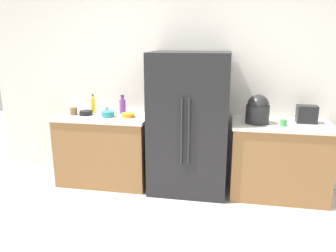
{
  "coord_description": "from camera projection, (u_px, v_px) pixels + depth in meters",
  "views": [
    {
      "loc": [
        0.6,
        -2.48,
        1.87
      ],
      "look_at": [
        0.05,
        0.44,
        1.08
      ],
      "focal_mm": 35.99,
      "sensor_mm": 36.0,
      "label": 1
    }
  ],
  "objects": [
    {
      "name": "kitchen_back_panel",
      "position": [
        184.0,
        66.0,
        4.28
      ],
      "size": [
        5.29,
        0.1,
        3.02
      ],
      "primitive_type": "cube",
      "color": "silver",
      "rests_on": "ground_plane"
    },
    {
      "name": "counter_left",
      "position": [
        105.0,
        149.0,
        4.39
      ],
      "size": [
        1.19,
        0.63,
        0.91
      ],
      "color": "olive",
      "rests_on": "ground_plane"
    },
    {
      "name": "counter_right",
      "position": [
        279.0,
        160.0,
        4.0
      ],
      "size": [
        1.13,
        0.63,
        0.91
      ],
      "color": "olive",
      "rests_on": "ground_plane"
    },
    {
      "name": "refrigerator",
      "position": [
        189.0,
        124.0,
        4.06
      ],
      "size": [
        0.94,
        0.66,
        1.71
      ],
      "color": "black",
      "rests_on": "ground_plane"
    },
    {
      "name": "toaster",
      "position": [
        307.0,
        114.0,
        3.88
      ],
      "size": [
        0.22,
        0.15,
        0.2
      ],
      "primitive_type": "cube",
      "color": "black",
      "rests_on": "counter_right"
    },
    {
      "name": "rice_cooker",
      "position": [
        258.0,
        110.0,
        3.85
      ],
      "size": [
        0.27,
        0.27,
        0.33
      ],
      "color": "#262628",
      "rests_on": "counter_right"
    },
    {
      "name": "bottle_a",
      "position": [
        123.0,
        106.0,
        4.33
      ],
      "size": [
        0.08,
        0.08,
        0.25
      ],
      "color": "purple",
      "rests_on": "counter_left"
    },
    {
      "name": "bottle_b",
      "position": [
        93.0,
        105.0,
        4.4
      ],
      "size": [
        0.06,
        0.06,
        0.24
      ],
      "color": "yellow",
      "rests_on": "counter_left"
    },
    {
      "name": "cup_a",
      "position": [
        106.0,
        110.0,
        4.32
      ],
      "size": [
        0.07,
        0.07,
        0.11
      ],
      "primitive_type": "cylinder",
      "color": "white",
      "rests_on": "counter_left"
    },
    {
      "name": "cup_b",
      "position": [
        283.0,
        123.0,
        3.75
      ],
      "size": [
        0.07,
        0.07,
        0.07
      ],
      "primitive_type": "cylinder",
      "color": "green",
      "rests_on": "counter_right"
    },
    {
      "name": "cup_c",
      "position": [
        74.0,
        111.0,
        4.29
      ],
      "size": [
        0.1,
        0.1,
        0.1
      ],
      "primitive_type": "cylinder",
      "color": "brown",
      "rests_on": "counter_left"
    },
    {
      "name": "bowl_a",
      "position": [
        86.0,
        113.0,
        4.29
      ],
      "size": [
        0.16,
        0.16,
        0.06
      ],
      "primitive_type": "cylinder",
      "color": "black",
      "rests_on": "counter_left"
    },
    {
      "name": "bowl_b",
      "position": [
        128.0,
        115.0,
        4.17
      ],
      "size": [
        0.17,
        0.17,
        0.05
      ],
      "primitive_type": "cylinder",
      "color": "orange",
      "rests_on": "counter_left"
    },
    {
      "name": "bowl_c",
      "position": [
        108.0,
        114.0,
        4.2
      ],
      "size": [
        0.16,
        0.16,
        0.07
      ],
      "primitive_type": "cylinder",
      "color": "teal",
      "rests_on": "counter_left"
    }
  ]
}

